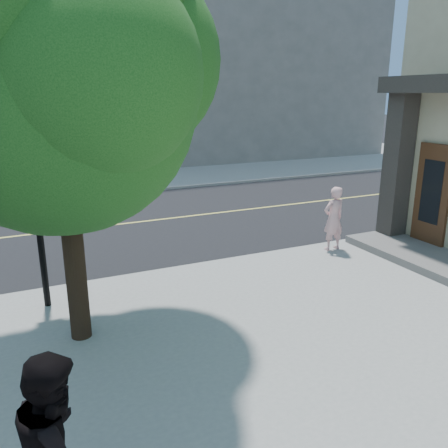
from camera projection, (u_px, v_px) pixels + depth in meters
name	position (u px, v px, depth m)	size (l,w,h in m)	color
ground	(7.00, 299.00, 9.18)	(140.00, 140.00, 0.00)	black
road_ew	(7.00, 237.00, 13.10)	(140.00, 9.00, 0.01)	black
sidewalk_ne	(208.00, 150.00, 33.36)	(29.00, 25.00, 0.12)	gray
filler_ne	(211.00, 48.00, 32.05)	(18.00, 16.00, 14.00)	slate
man_on_phone	(334.00, 219.00, 11.54)	(0.60, 0.40, 1.65)	beige
street_tree	(64.00, 62.00, 6.42)	(5.04, 4.58, 6.69)	black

